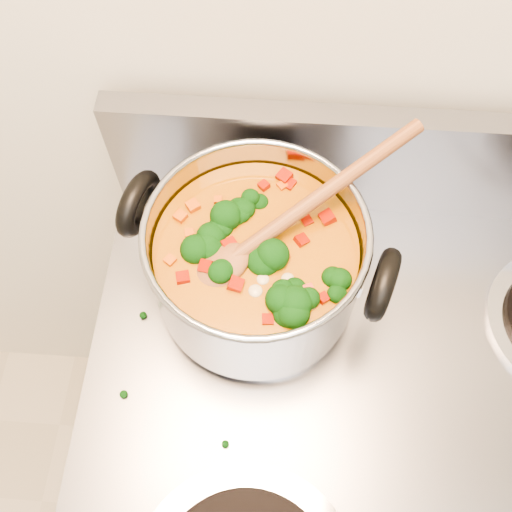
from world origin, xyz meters
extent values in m
cube|color=gray|center=(-0.04, 1.16, 0.46)|extent=(0.74, 0.64, 0.92)
cube|color=gray|center=(-0.04, 1.46, 1.00)|extent=(0.74, 0.03, 0.16)
cylinder|color=#A5A5AD|center=(-0.22, 1.31, 0.92)|extent=(0.19, 0.19, 0.01)
cylinder|color=black|center=(-0.22, 1.31, 0.93)|extent=(0.15, 0.15, 0.01)
cylinder|color=#A5A5AD|center=(-0.23, 1.32, 1.00)|extent=(0.23, 0.23, 0.12)
torus|color=#A5A5AD|center=(-0.23, 1.32, 1.06)|extent=(0.23, 0.23, 0.01)
cylinder|color=#9F690E|center=(-0.23, 1.32, 0.98)|extent=(0.21, 0.21, 0.09)
torus|color=black|center=(-0.35, 1.36, 1.04)|extent=(0.04, 0.08, 0.08)
torus|color=black|center=(-0.10, 1.28, 1.04)|extent=(0.04, 0.08, 0.08)
ellipsoid|color=black|center=(-0.27, 1.35, 1.03)|extent=(0.04, 0.04, 0.03)
ellipsoid|color=black|center=(-0.32, 1.31, 1.03)|extent=(0.04, 0.04, 0.03)
ellipsoid|color=black|center=(-0.29, 1.35, 1.03)|extent=(0.04, 0.04, 0.03)
ellipsoid|color=black|center=(-0.23, 1.29, 1.03)|extent=(0.04, 0.04, 0.03)
ellipsoid|color=black|center=(-0.18, 1.32, 1.03)|extent=(0.04, 0.04, 0.03)
ellipsoid|color=black|center=(-0.29, 1.32, 1.03)|extent=(0.04, 0.04, 0.03)
ellipsoid|color=black|center=(-0.16, 1.27, 1.03)|extent=(0.04, 0.04, 0.03)
ellipsoid|color=black|center=(-0.26, 1.31, 1.03)|extent=(0.04, 0.04, 0.03)
ellipsoid|color=black|center=(-0.27, 1.28, 1.03)|extent=(0.04, 0.04, 0.03)
ellipsoid|color=black|center=(-0.21, 1.28, 1.03)|extent=(0.04, 0.04, 0.03)
ellipsoid|color=black|center=(-0.26, 1.35, 1.03)|extent=(0.04, 0.04, 0.03)
ellipsoid|color=#9E1805|center=(-0.23, 1.32, 1.03)|extent=(0.01, 0.01, 0.01)
ellipsoid|color=#9E1805|center=(-0.21, 1.37, 1.03)|extent=(0.01, 0.01, 0.01)
ellipsoid|color=#9E1805|center=(-0.24, 1.29, 1.03)|extent=(0.01, 0.01, 0.01)
ellipsoid|color=#9E1805|center=(-0.23, 1.24, 1.03)|extent=(0.01, 0.01, 0.01)
ellipsoid|color=#9E1805|center=(-0.16, 1.34, 1.03)|extent=(0.01, 0.01, 0.01)
ellipsoid|color=#9E1805|center=(-0.22, 1.40, 1.03)|extent=(0.01, 0.01, 0.01)
ellipsoid|color=#9E1805|center=(-0.15, 1.32, 1.03)|extent=(0.01, 0.01, 0.01)
ellipsoid|color=#9E1805|center=(-0.21, 1.33, 1.03)|extent=(0.01, 0.01, 0.01)
ellipsoid|color=#9E1805|center=(-0.27, 1.40, 1.03)|extent=(0.01, 0.01, 0.01)
ellipsoid|color=#9E1805|center=(-0.23, 1.24, 1.03)|extent=(0.01, 0.01, 0.01)
ellipsoid|color=#9E1805|center=(-0.31, 1.34, 1.03)|extent=(0.01, 0.01, 0.01)
ellipsoid|color=#9E1805|center=(-0.28, 1.32, 1.03)|extent=(0.01, 0.01, 0.01)
ellipsoid|color=#9E1805|center=(-0.28, 1.37, 1.03)|extent=(0.01, 0.01, 0.01)
ellipsoid|color=#9E1805|center=(-0.18, 1.40, 1.03)|extent=(0.01, 0.01, 0.01)
ellipsoid|color=#BB480A|center=(-0.23, 1.32, 1.03)|extent=(0.01, 0.01, 0.01)
ellipsoid|color=#BB480A|center=(-0.19, 1.34, 1.03)|extent=(0.01, 0.01, 0.01)
ellipsoid|color=#BB480A|center=(-0.25, 1.31, 1.03)|extent=(0.01, 0.01, 0.01)
ellipsoid|color=#BB480A|center=(-0.19, 1.37, 1.03)|extent=(0.01, 0.01, 0.01)
ellipsoid|color=#BB480A|center=(-0.26, 1.25, 1.03)|extent=(0.01, 0.01, 0.01)
ellipsoid|color=#BB480A|center=(-0.27, 1.36, 1.03)|extent=(0.01, 0.01, 0.01)
ellipsoid|color=#BB480A|center=(-0.31, 1.32, 1.03)|extent=(0.01, 0.01, 0.01)
ellipsoid|color=#BB480A|center=(-0.18, 1.30, 1.03)|extent=(0.01, 0.01, 0.01)
ellipsoid|color=#BB480A|center=(-0.17, 1.32, 1.03)|extent=(0.01, 0.01, 0.01)
ellipsoid|color=tan|center=(-0.21, 1.38, 1.03)|extent=(0.02, 0.02, 0.01)
ellipsoid|color=tan|center=(-0.21, 1.37, 1.03)|extent=(0.02, 0.02, 0.01)
ellipsoid|color=tan|center=(-0.26, 1.27, 1.03)|extent=(0.02, 0.02, 0.01)
ellipsoid|color=tan|center=(-0.17, 1.34, 1.03)|extent=(0.02, 0.02, 0.01)
ellipsoid|color=tan|center=(-0.23, 1.35, 1.03)|extent=(0.02, 0.02, 0.01)
ellipsoid|color=tan|center=(-0.29, 1.31, 1.03)|extent=(0.02, 0.02, 0.01)
ellipsoid|color=tan|center=(-0.21, 1.39, 1.03)|extent=(0.02, 0.02, 0.01)
ellipsoid|color=brown|center=(-0.26, 1.30, 1.03)|extent=(0.09, 0.08, 0.04)
cylinder|color=brown|center=(-0.17, 1.37, 1.06)|extent=(0.21, 0.17, 0.08)
ellipsoid|color=black|center=(-0.29, 1.18, 0.92)|extent=(0.01, 0.01, 0.01)
ellipsoid|color=black|center=(-0.22, 1.44, 0.92)|extent=(0.01, 0.01, 0.01)
ellipsoid|color=black|center=(-0.33, 1.16, 0.92)|extent=(0.01, 0.01, 0.01)
ellipsoid|color=black|center=(-0.33, 1.44, 0.92)|extent=(0.01, 0.01, 0.01)
camera|label=1|loc=(-0.21, 1.04, 1.54)|focal=40.00mm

